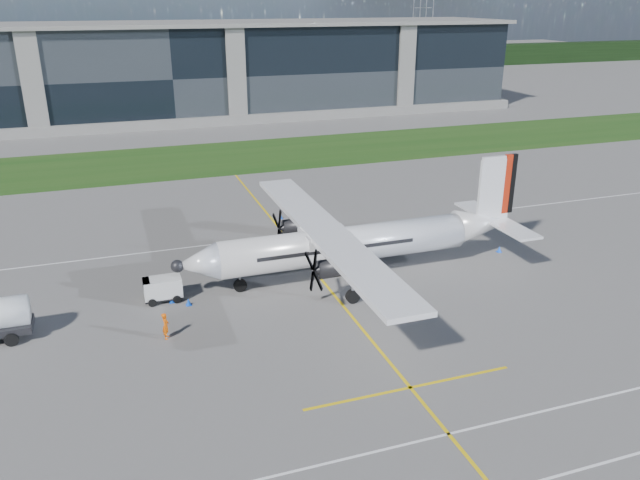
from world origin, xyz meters
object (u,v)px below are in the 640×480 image
(safety_cone_tail, at_px, (499,249))
(safety_cone_stbdwing, at_px, (281,216))
(baggage_tug, at_px, (163,289))
(safety_cone_nose_port, at_px, (188,302))
(pylon_east, at_px, (423,13))
(safety_cone_fwd, at_px, (172,299))
(turboprop_aircraft, at_px, (357,223))
(ground_crew_person, at_px, (165,324))

(safety_cone_tail, bearing_deg, safety_cone_stbdwing, 136.71)
(baggage_tug, xyz_separation_m, safety_cone_nose_port, (1.50, -1.34, -0.56))
(safety_cone_stbdwing, bearing_deg, safety_cone_nose_port, -125.35)
(pylon_east, relative_size, baggage_tug, 11.09)
(pylon_east, height_order, safety_cone_fwd, pylon_east)
(pylon_east, distance_m, turboprop_aircraft, 162.63)
(pylon_east, bearing_deg, safety_cone_fwd, -123.22)
(pylon_east, relative_size, turboprop_aircraft, 1.10)
(pylon_east, height_order, safety_cone_nose_port, pylon_east)
(safety_cone_fwd, relative_size, safety_cone_stbdwing, 1.00)
(turboprop_aircraft, xyz_separation_m, safety_cone_nose_port, (-12.54, -0.94, -3.85))
(baggage_tug, bearing_deg, pylon_east, 56.54)
(safety_cone_fwd, bearing_deg, baggage_tug, 131.29)
(baggage_tug, xyz_separation_m, safety_cone_stbdwing, (12.15, 13.68, -0.56))
(turboprop_aircraft, bearing_deg, safety_cone_tail, 1.44)
(ground_crew_person, relative_size, safety_cone_nose_port, 3.85)
(safety_cone_nose_port, xyz_separation_m, safety_cone_fwd, (-1.01, 0.78, 0.00))
(safety_cone_nose_port, bearing_deg, safety_cone_fwd, 142.38)
(turboprop_aircraft, height_order, safety_cone_nose_port, turboprop_aircraft)
(safety_cone_fwd, height_order, safety_cone_stbdwing, same)
(pylon_east, bearing_deg, ground_crew_person, -122.60)
(baggage_tug, distance_m, ground_crew_person, 5.31)
(turboprop_aircraft, bearing_deg, ground_crew_person, -161.24)
(ground_crew_person, relative_size, safety_cone_fwd, 3.85)
(turboprop_aircraft, distance_m, safety_cone_fwd, 14.09)
(ground_crew_person, distance_m, safety_cone_fwd, 4.86)
(baggage_tug, bearing_deg, safety_cone_tail, -0.17)
(safety_cone_tail, bearing_deg, pylon_east, 64.77)
(pylon_east, bearing_deg, baggage_tug, -123.46)
(pylon_east, distance_m, safety_cone_stbdwing, 151.86)
(ground_crew_person, relative_size, safety_cone_stbdwing, 3.85)
(safety_cone_nose_port, relative_size, safety_cone_stbdwing, 1.00)
(safety_cone_stbdwing, bearing_deg, safety_cone_tail, -43.29)
(ground_crew_person, relative_size, safety_cone_tail, 3.85)
(turboprop_aircraft, relative_size, safety_cone_nose_port, 54.68)
(pylon_east, bearing_deg, safety_cone_nose_port, -122.79)
(baggage_tug, relative_size, safety_cone_fwd, 5.41)
(turboprop_aircraft, bearing_deg, safety_cone_fwd, -179.31)
(pylon_east, relative_size, safety_cone_nose_port, 60.00)
(ground_crew_person, bearing_deg, turboprop_aircraft, -56.14)
(turboprop_aircraft, distance_m, safety_cone_tail, 13.29)
(ground_crew_person, distance_m, safety_cone_stbdwing, 22.74)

